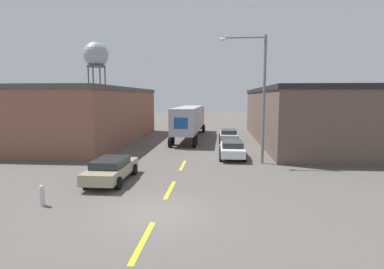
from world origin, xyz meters
The scene contains 11 objects.
ground_plane centered at (0.00, 0.00, 0.00)m, with size 160.00×160.00×0.00m, color #56514C.
road_centerline centered at (0.00, 3.21, 0.00)m, with size 0.20×14.20×0.01m.
warehouse_left centered at (-12.12, 19.90, 2.89)m, with size 11.11×21.12×5.77m.
warehouse_right centered at (13.12, 21.07, 2.86)m, with size 13.10×23.19×5.72m.
semi_truck centered at (-0.81, 23.12, 2.26)m, with size 2.89×15.36×3.68m.
parked_car_left_near centered at (-3.57, 4.50, 0.73)m, with size 2.01×4.77×1.33m.
parked_car_right_far centered at (3.57, 20.34, 0.73)m, with size 2.01×4.77×1.33m.
parked_car_right_mid centered at (3.57, 11.86, 0.73)m, with size 2.01×4.77×1.33m.
water_tower centered at (-23.51, 51.14, 13.41)m, with size 5.23×5.23×16.29m.
street_lamp centered at (5.29, 10.00, 5.25)m, with size 3.28×0.32×9.03m.
fire_hydrant centered at (-5.26, 0.46, 0.47)m, with size 0.22×0.22×0.94m.
Camera 1 is at (2.46, -11.67, 4.78)m, focal length 28.00 mm.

